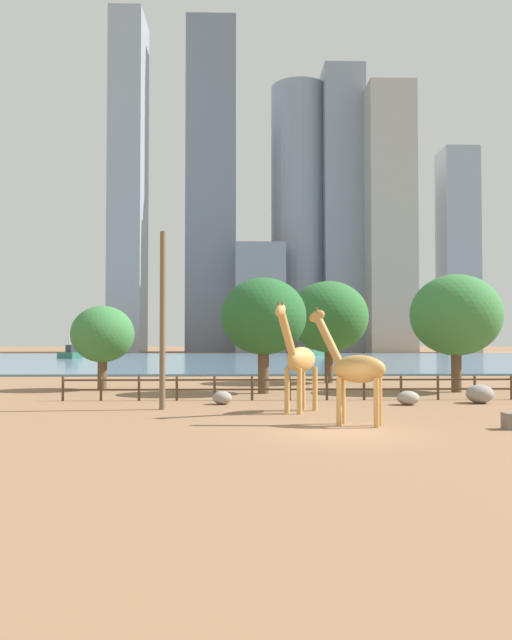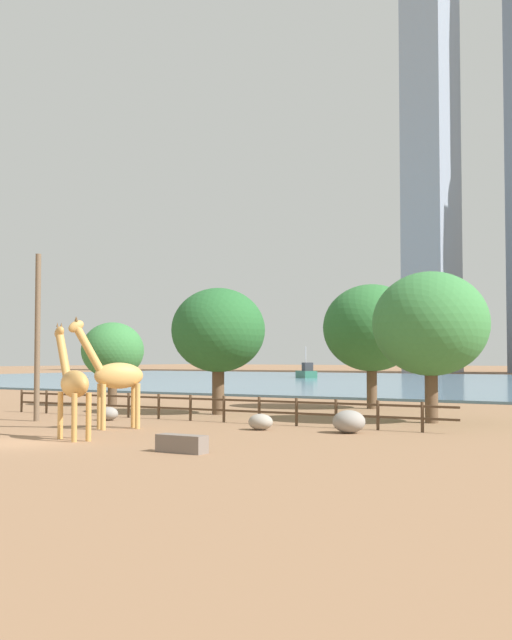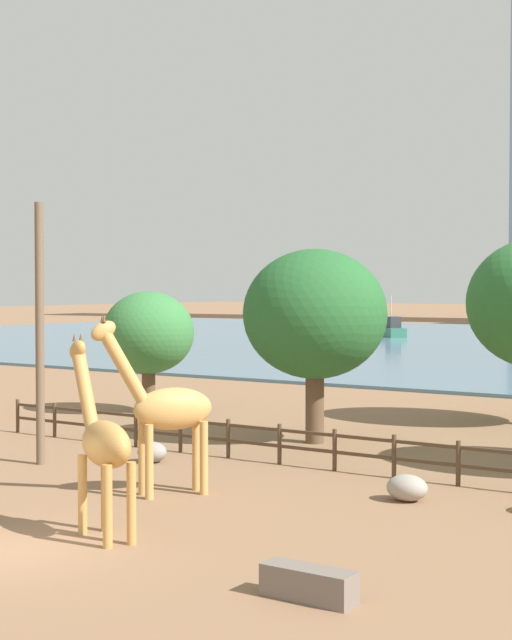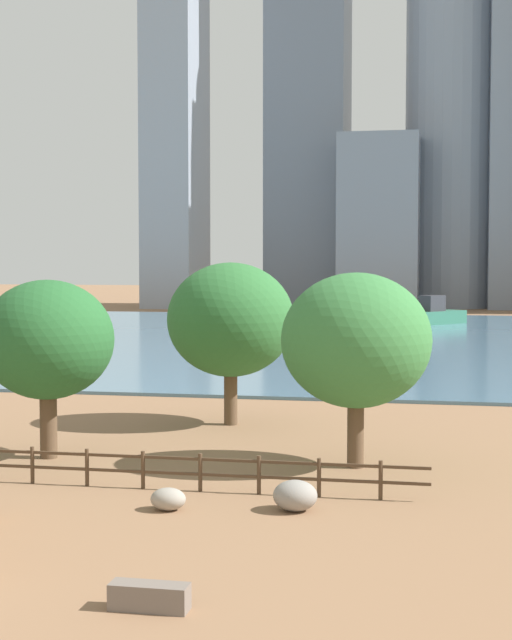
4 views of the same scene
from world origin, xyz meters
The scene contains 10 objects.
giraffe_tall centered at (-0.84, 6.31, 2.38)m, with size 2.42×3.27×4.99m.
giraffe_companion centered at (0.87, 1.99, 2.18)m, with size 3.04×1.76×4.61m.
utility_pole centered at (-7.16, 7.67, 4.21)m, with size 0.28×0.28×8.42m, color brown.
boulder_by_pole centered at (-4.40, 9.93, 0.34)m, with size 0.99×0.90×0.68m, color gray.
boulder_small centered at (4.96, 9.34, 0.35)m, with size 1.13×0.95×0.71m, color gray.
feeding_trough centered at (7.04, 0.80, 0.30)m, with size 1.80×0.60×0.60m, color #72665B.
enclosure_fence centered at (-0.35, 12.00, 0.76)m, with size 26.12×0.14×1.30m.
tree_center_broad centered at (-2.03, 16.30, 4.69)m, with size 5.26×5.26×7.09m.
tree_left_small centered at (-12.46, 19.25, 3.62)m, with size 4.12×4.12×5.50m.
boat_ferry centered at (-31.37, 82.27, 0.96)m, with size 4.84×4.88×4.55m.
Camera 3 is at (16.16, -14.39, 5.74)m, focal length 55.00 mm.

